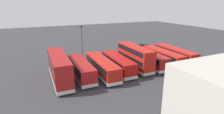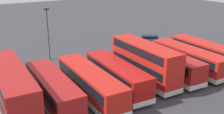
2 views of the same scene
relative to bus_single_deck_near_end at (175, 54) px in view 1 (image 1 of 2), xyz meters
The scene contains 11 objects.
ground_plane 15.65m from the bus_single_deck_near_end, 35.07° to the right, with size 140.00×140.00×0.00m, color #38383D.
bus_single_deck_near_end is the anchor object (origin of this frame).
bus_single_deck_second 3.82m from the bus_single_deck_near_end, ahead, with size 2.66×11.17×2.95m.
bus_single_deck_third 7.32m from the bus_single_deck_near_end, ahead, with size 2.98×10.33×2.95m.
bus_double_decker_fourth 10.86m from the bus_single_deck_near_end, ahead, with size 2.61×10.25×4.55m.
bus_single_deck_fifth 14.62m from the bus_single_deck_near_end, ahead, with size 2.93×10.72×2.95m.
bus_single_deck_sixth 18.06m from the bus_single_deck_near_end, ahead, with size 2.73×11.64×2.95m.
bus_single_deck_seventh 21.81m from the bus_single_deck_near_end, ahead, with size 2.78×10.61×2.95m.
bus_double_decker_far_end 25.51m from the bus_single_deck_near_end, ahead, with size 2.81×11.57×4.55m.
car_hatchback_silver 12.32m from the bus_single_deck_near_end, 90.55° to the right, with size 4.81×3.95×1.43m.
lamp_post_tall 22.09m from the bus_single_deck_near_end, 35.36° to the right, with size 0.70×0.30×7.44m.
Camera 1 is at (16.44, 37.93, 12.60)m, focal length 28.42 mm.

